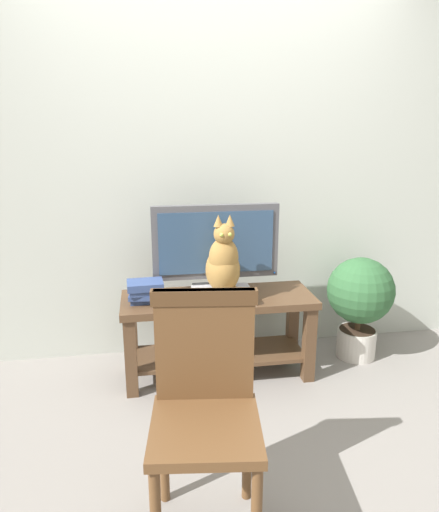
{
  "coord_description": "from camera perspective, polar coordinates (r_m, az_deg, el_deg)",
  "views": [
    {
      "loc": [
        -0.44,
        -2.16,
        1.56
      ],
      "look_at": [
        -0.01,
        0.49,
        0.81
      ],
      "focal_mm": 32.98,
      "sensor_mm": 36.0,
      "label": 1
    }
  ],
  "objects": [
    {
      "name": "tv",
      "position": [
        2.92,
        -0.45,
        1.25
      ],
      "size": [
        0.79,
        0.2,
        0.56
      ],
      "color": "#4C4C51",
      "rests_on": "tv_stand"
    },
    {
      "name": "book_stack",
      "position": [
        2.84,
        -8.97,
        -4.22
      ],
      "size": [
        0.22,
        0.19,
        0.13
      ],
      "color": "#33477A",
      "rests_on": "tv_stand"
    },
    {
      "name": "potted_plant",
      "position": [
        3.32,
        16.67,
        -4.92
      ],
      "size": [
        0.45,
        0.45,
        0.71
      ],
      "color": "beige",
      "rests_on": "ground"
    },
    {
      "name": "ground_plane",
      "position": [
        2.7,
        1.97,
        -19.6
      ],
      "size": [
        12.0,
        12.0,
        0.0
      ],
      "primitive_type": "plane",
      "color": "gray"
    },
    {
      "name": "media_box",
      "position": [
        2.86,
        0.39,
        -4.8
      ],
      "size": [
        0.36,
        0.27,
        0.06
      ],
      "color": "#BCBCC1",
      "rests_on": "tv_stand"
    },
    {
      "name": "back_wall",
      "position": [
        3.2,
        -1.36,
        12.8
      ],
      "size": [
        7.0,
        0.12,
        2.8
      ],
      "primitive_type": "cube",
      "color": "#B7BCB2",
      "rests_on": "ground"
    },
    {
      "name": "cat",
      "position": [
        2.78,
        0.47,
        -0.86
      ],
      "size": [
        0.21,
        0.3,
        0.48
      ],
      "color": "olive",
      "rests_on": "media_box"
    },
    {
      "name": "wooden_chair",
      "position": [
        1.88,
        -1.76,
        -16.76
      ],
      "size": [
        0.46,
        0.46,
        0.95
      ],
      "color": "brown",
      "rests_on": "ground"
    },
    {
      "name": "tv_stand",
      "position": [
        2.98,
        -0.16,
        -7.91
      ],
      "size": [
        1.19,
        0.43,
        0.53
      ],
      "color": "#513823",
      "rests_on": "ground"
    }
  ]
}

